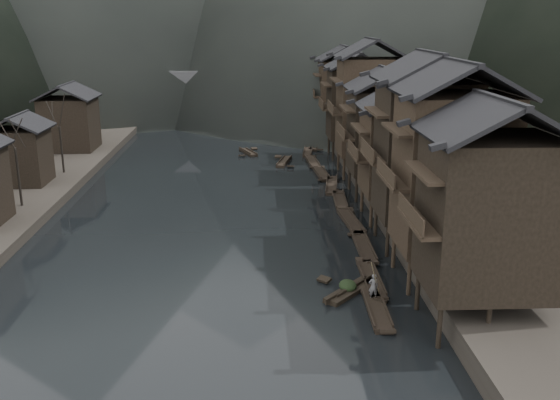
{
  "coord_description": "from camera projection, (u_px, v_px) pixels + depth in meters",
  "views": [
    {
      "loc": [
        3.97,
        -41.39,
        17.86
      ],
      "look_at": [
        6.18,
        11.08,
        2.5
      ],
      "focal_mm": 40.0,
      "sensor_mm": 36.0,
      "label": 1
    }
  ],
  "objects": [
    {
      "name": "water",
      "position": [
        200.0,
        278.0,
        44.54
      ],
      "size": [
        300.0,
        300.0,
        0.0
      ],
      "primitive_type": "plane",
      "color": "black",
      "rests_on": "ground"
    },
    {
      "name": "boatman",
      "position": [
        373.0,
        283.0,
        40.49
      ],
      "size": [
        0.64,
        0.43,
        1.74
      ],
      "primitive_type": "imported",
      "rotation": [
        0.0,
        0.0,
        3.17
      ],
      "color": "slate",
      "rests_on": "hero_sampan"
    },
    {
      "name": "left_houses",
      "position": [
        6.0,
        147.0,
        61.41
      ],
      "size": [
        8.1,
        53.2,
        8.73
      ],
      "color": "black",
      "rests_on": "left_bank"
    },
    {
      "name": "stilt_houses",
      "position": [
        390.0,
        112.0,
        60.92
      ],
      "size": [
        9.0,
        67.6,
        15.92
      ],
      "color": "black",
      "rests_on": "ground"
    },
    {
      "name": "hero_sampan",
      "position": [
        350.0,
        290.0,
        42.1
      ],
      "size": [
        4.27,
        4.65,
        0.44
      ],
      "color": "black",
      "rests_on": "water"
    },
    {
      "name": "cargo_heap",
      "position": [
        348.0,
        281.0,
        42.11
      ],
      "size": [
        1.19,
        1.56,
        0.71
      ],
      "primitive_type": "ellipsoid",
      "color": "black",
      "rests_on": "hero_sampan"
    },
    {
      "name": "bare_trees",
      "position": [
        2.0,
        157.0,
        51.82
      ],
      "size": [
        3.95,
        42.04,
        7.9
      ],
      "color": "black",
      "rests_on": "left_bank"
    },
    {
      "name": "midriver_boats",
      "position": [
        269.0,
        149.0,
        87.37
      ],
      "size": [
        7.17,
        25.53,
        0.45
      ],
      "color": "black",
      "rests_on": "water"
    },
    {
      "name": "moored_sampans",
      "position": [
        333.0,
        193.0,
        65.3
      ],
      "size": [
        3.34,
        60.45,
        0.47
      ],
      "color": "black",
      "rests_on": "water"
    },
    {
      "name": "bamboo_pole",
      "position": [
        378.0,
        244.0,
        39.73
      ],
      "size": [
        1.27,
        2.03,
        3.71
      ],
      "primitive_type": "cylinder",
      "rotation": [
        0.56,
        0.0,
        -0.55
      ],
      "color": "#8C7A51",
      "rests_on": "boatman"
    },
    {
      "name": "right_bank",
      "position": [
        484.0,
        149.0,
        84.06
      ],
      "size": [
        40.0,
        200.0,
        1.8
      ],
      "primitive_type": "cube",
      "color": "#2D2823",
      "rests_on": "ground"
    },
    {
      "name": "stone_bridge",
      "position": [
        231.0,
        92.0,
        112.15
      ],
      "size": [
        40.0,
        6.0,
        9.0
      ],
      "color": "#4C4C4F",
      "rests_on": "ground"
    }
  ]
}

